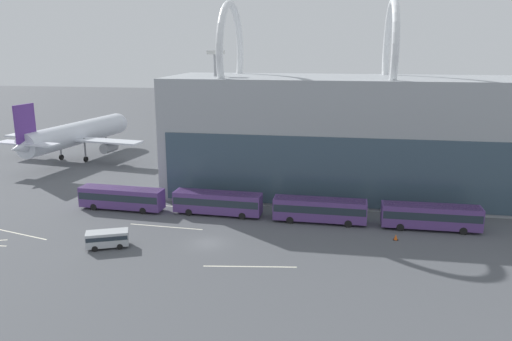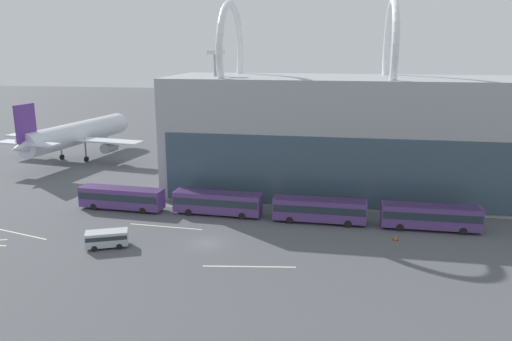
% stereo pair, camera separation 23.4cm
% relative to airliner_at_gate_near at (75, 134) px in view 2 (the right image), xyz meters
% --- Properties ---
extents(ground_plane, '(440.00, 440.00, 0.00)m').
position_rel_airliner_at_gate_near_xyz_m(ground_plane, '(39.74, -40.19, -5.52)').
color(ground_plane, '#515459').
extents(airliner_at_gate_near, '(32.30, 35.81, 13.32)m').
position_rel_airliner_at_gate_near_xyz_m(airliner_at_gate_near, '(0.00, 0.00, 0.00)').
color(airliner_at_gate_near, silver).
rests_on(airliner_at_gate_near, ground_plane).
extents(airliner_at_gate_far, '(34.46, 38.77, 14.73)m').
position_rel_airliner_at_gate_near_xyz_m(airliner_at_gate_far, '(49.33, 2.76, -0.65)').
color(airliner_at_gate_far, silver).
rests_on(airliner_at_gate_far, ground_plane).
extents(shuttle_bus_0, '(12.85, 3.50, 3.31)m').
position_rel_airliner_at_gate_near_xyz_m(shuttle_bus_0, '(23.79, -29.66, -3.58)').
color(shuttle_bus_0, '#56387A').
rests_on(shuttle_bus_0, ground_plane).
extents(shuttle_bus_1, '(12.82, 3.35, 3.31)m').
position_rel_airliner_at_gate_near_xyz_m(shuttle_bus_1, '(38.40, -29.56, -3.58)').
color(shuttle_bus_1, '#56387A').
rests_on(shuttle_bus_1, ground_plane).
extents(shuttle_bus_2, '(12.76, 3.03, 3.31)m').
position_rel_airliner_at_gate_near_xyz_m(shuttle_bus_2, '(53.01, -30.29, -3.58)').
color(shuttle_bus_2, '#56387A').
rests_on(shuttle_bus_2, ground_plane).
extents(shuttle_bus_3, '(12.73, 2.94, 3.31)m').
position_rel_airliner_at_gate_near_xyz_m(shuttle_bus_3, '(67.63, -30.62, -3.58)').
color(shuttle_bus_3, '#56387A').
rests_on(shuttle_bus_3, ground_plane).
extents(service_van_foreground, '(5.36, 3.82, 2.03)m').
position_rel_airliner_at_gate_near_xyz_m(service_van_foreground, '(28.15, -43.52, -4.31)').
color(service_van_foreground, '#B2B7BC').
rests_on(service_van_foreground, ground_plane).
extents(floodlight_mast, '(2.42, 2.42, 22.99)m').
position_rel_airliner_at_gate_near_xyz_m(floodlight_mast, '(35.33, -16.76, 8.14)').
color(floodlight_mast, gray).
rests_on(floodlight_mast, ground_plane).
extents(lane_stripe_1, '(9.08, 1.86, 0.01)m').
position_rel_airliner_at_gate_near_xyz_m(lane_stripe_1, '(27.46, -26.48, -5.52)').
color(lane_stripe_1, silver).
rests_on(lane_stripe_1, ground_plane).
extents(lane_stripe_3, '(10.29, 1.69, 0.01)m').
position_rel_airliner_at_gate_near_xyz_m(lane_stripe_3, '(46.10, -45.99, -5.52)').
color(lane_stripe_3, silver).
rests_on(lane_stripe_3, ground_plane).
extents(lane_stripe_4, '(9.53, 2.81, 0.01)m').
position_rel_airliner_at_gate_near_xyz_m(lane_stripe_4, '(14.71, -41.25, -5.52)').
color(lane_stripe_4, silver).
rests_on(lane_stripe_4, ground_plane).
extents(lane_stripe_5, '(10.34, 0.74, 0.01)m').
position_rel_airliner_at_gate_near_xyz_m(lane_stripe_5, '(32.69, -35.59, -5.52)').
color(lane_stripe_5, silver).
rests_on(lane_stripe_5, ground_plane).
extents(traffic_cone_0, '(0.63, 0.63, 0.74)m').
position_rel_airliner_at_gate_near_xyz_m(traffic_cone_0, '(62.79, -35.23, -5.16)').
color(traffic_cone_0, black).
rests_on(traffic_cone_0, ground_plane).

